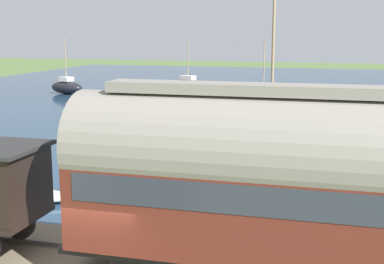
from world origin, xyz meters
The scene contains 7 objects.
harbor_water centered at (43.26, 0.00, 0.00)m, with size 80.00×80.00×0.01m.
passenger_coach centered at (0.63, -4.32, 3.18)m, with size 2.56×10.12×4.58m.
sailboat_teal centered at (7.20, -3.25, 0.76)m, with size 2.47×3.75×8.53m.
sailboat_black centered at (38.48, 21.30, 0.72)m, with size 2.77×4.23×5.69m.
sailboat_red centered at (45.84, 10.43, 0.61)m, with size 3.24×5.52×5.28m.
sailboat_yellow centered at (37.51, 0.98, 0.62)m, with size 2.75×5.34×5.72m.
rowboat_near_shore centered at (6.44, 5.27, 0.21)m, with size 1.15×2.23×0.41m.
Camera 1 is at (-10.93, -5.32, 6.42)m, focal length 50.00 mm.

